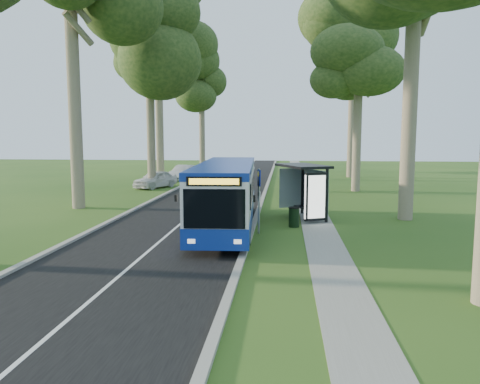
{
  "coord_description": "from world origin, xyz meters",
  "views": [
    {
      "loc": [
        1.41,
        -17.91,
        4.23
      ],
      "look_at": [
        -0.63,
        3.53,
        1.6
      ],
      "focal_mm": 35.0,
      "sensor_mm": 36.0,
      "label": 1
    }
  ],
  "objects_px": {
    "bus": "(226,195)",
    "bus_shelter": "(306,182)",
    "bus_stop_sign": "(259,194)",
    "car_white": "(155,179)",
    "car_silver": "(184,173)",
    "litter_bin": "(294,217)"
  },
  "relations": [
    {
      "from": "bus_stop_sign",
      "to": "car_silver",
      "type": "height_order",
      "value": "bus_stop_sign"
    },
    {
      "from": "car_white",
      "to": "bus_stop_sign",
      "type": "bearing_deg",
      "value": -37.57
    },
    {
      "from": "bus_shelter",
      "to": "car_silver",
      "type": "distance_m",
      "value": 22.62
    },
    {
      "from": "bus_shelter",
      "to": "car_white",
      "type": "distance_m",
      "value": 17.6
    },
    {
      "from": "bus",
      "to": "car_silver",
      "type": "distance_m",
      "value": 23.31
    },
    {
      "from": "bus",
      "to": "bus_stop_sign",
      "type": "bearing_deg",
      "value": -38.79
    },
    {
      "from": "bus_stop_sign",
      "to": "bus_shelter",
      "type": "relative_size",
      "value": 0.77
    },
    {
      "from": "bus_shelter",
      "to": "bus_stop_sign",
      "type": "bearing_deg",
      "value": -145.88
    },
    {
      "from": "bus_stop_sign",
      "to": "bus_shelter",
      "type": "distance_m",
      "value": 4.01
    },
    {
      "from": "bus_stop_sign",
      "to": "car_white",
      "type": "bearing_deg",
      "value": 101.97
    },
    {
      "from": "bus_stop_sign",
      "to": "bus",
      "type": "bearing_deg",
      "value": 127.17
    },
    {
      "from": "bus_stop_sign",
      "to": "car_silver",
      "type": "xyz_separation_m",
      "value": [
        -8.38,
        23.38,
        -1.03
      ]
    },
    {
      "from": "bus",
      "to": "litter_bin",
      "type": "relative_size",
      "value": 12.18
    },
    {
      "from": "bus",
      "to": "bus_shelter",
      "type": "xyz_separation_m",
      "value": [
        3.67,
        2.28,
        0.41
      ]
    },
    {
      "from": "litter_bin",
      "to": "car_white",
      "type": "relative_size",
      "value": 0.23
    },
    {
      "from": "bus",
      "to": "bus_stop_sign",
      "type": "xyz_separation_m",
      "value": [
        1.54,
        -1.12,
        0.19
      ]
    },
    {
      "from": "litter_bin",
      "to": "car_silver",
      "type": "bearing_deg",
      "value": 114.51
    },
    {
      "from": "car_white",
      "to": "bus",
      "type": "bearing_deg",
      "value": -40.24
    },
    {
      "from": "car_white",
      "to": "bus_shelter",
      "type": "bearing_deg",
      "value": -26.05
    },
    {
      "from": "litter_bin",
      "to": "car_white",
      "type": "distance_m",
      "value": 18.58
    },
    {
      "from": "bus",
      "to": "car_white",
      "type": "xyz_separation_m",
      "value": [
        -7.7,
        15.64,
        -0.84
      ]
    },
    {
      "from": "bus_shelter",
      "to": "car_white",
      "type": "height_order",
      "value": "bus_shelter"
    }
  ]
}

